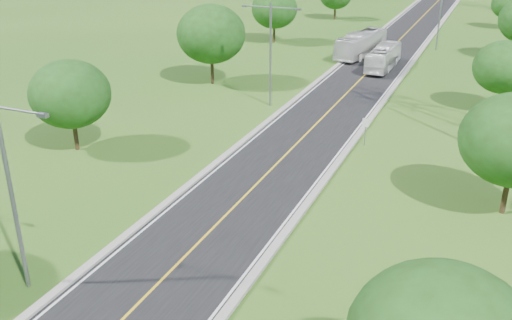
% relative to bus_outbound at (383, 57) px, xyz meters
% --- Properties ---
extents(ground, '(260.00, 260.00, 0.00)m').
position_rel_bus_outbound_xyz_m(ground, '(-1.31, -4.19, -1.47)').
color(ground, '#255417').
rests_on(ground, ground).
extents(road, '(8.00, 150.00, 0.06)m').
position_rel_bus_outbound_xyz_m(road, '(-1.31, 1.81, -1.44)').
color(road, black).
rests_on(road, ground).
extents(curb_left, '(0.50, 150.00, 0.22)m').
position_rel_bus_outbound_xyz_m(curb_left, '(-5.56, 1.81, -1.36)').
color(curb_left, gray).
rests_on(curb_left, ground).
extents(curb_right, '(0.50, 150.00, 0.22)m').
position_rel_bus_outbound_xyz_m(curb_right, '(2.94, 1.81, -1.36)').
color(curb_right, gray).
rests_on(curb_right, ground).
extents(speed_limit_sign, '(0.55, 0.09, 2.40)m').
position_rel_bus_outbound_xyz_m(speed_limit_sign, '(3.89, -26.21, 0.13)').
color(speed_limit_sign, slate).
rests_on(speed_limit_sign, ground).
extents(streetlight_near_left, '(5.90, 0.25, 10.00)m').
position_rel_bus_outbound_xyz_m(streetlight_near_left, '(-7.31, -52.19, 4.48)').
color(streetlight_near_left, slate).
rests_on(streetlight_near_left, ground).
extents(streetlight_mid_left, '(5.90, 0.25, 10.00)m').
position_rel_bus_outbound_xyz_m(streetlight_mid_left, '(-7.31, -19.19, 4.48)').
color(streetlight_mid_left, slate).
rests_on(streetlight_mid_left, ground).
extents(streetlight_far_right, '(5.90, 0.25, 10.00)m').
position_rel_bus_outbound_xyz_m(streetlight_far_right, '(4.69, 13.81, 4.48)').
color(streetlight_far_right, slate).
rests_on(streetlight_far_right, ground).
extents(tree_lb, '(6.30, 6.30, 7.33)m').
position_rel_bus_outbound_xyz_m(tree_lb, '(-17.31, -36.19, 3.18)').
color(tree_lb, black).
rests_on(tree_lb, ground).
extents(tree_lc, '(7.56, 7.56, 8.79)m').
position_rel_bus_outbound_xyz_m(tree_lc, '(-16.31, -14.19, 4.11)').
color(tree_lc, black).
rests_on(tree_lc, ground).
extents(tree_ld, '(6.72, 6.72, 7.82)m').
position_rel_bus_outbound_xyz_m(tree_ld, '(-18.31, 9.81, 3.49)').
color(tree_ld, black).
rests_on(tree_ld, ground).
extents(tree_rc, '(5.88, 5.88, 6.84)m').
position_rel_bus_outbound_xyz_m(tree_rc, '(13.69, -12.19, 2.87)').
color(tree_rc, black).
rests_on(tree_rc, ground).
extents(tree_re, '(5.46, 5.46, 6.35)m').
position_rel_bus_outbound_xyz_m(tree_re, '(13.19, 35.81, 2.55)').
color(tree_re, black).
rests_on(tree_re, ground).
extents(bus_outbound, '(2.54, 10.16, 2.82)m').
position_rel_bus_outbound_xyz_m(bus_outbound, '(0.00, 0.00, 0.00)').
color(bus_outbound, silver).
rests_on(bus_outbound, road).
extents(bus_inbound, '(4.64, 11.90, 3.23)m').
position_rel_bus_outbound_xyz_m(bus_inbound, '(-4.17, 5.78, 0.21)').
color(bus_inbound, silver).
rests_on(bus_inbound, road).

